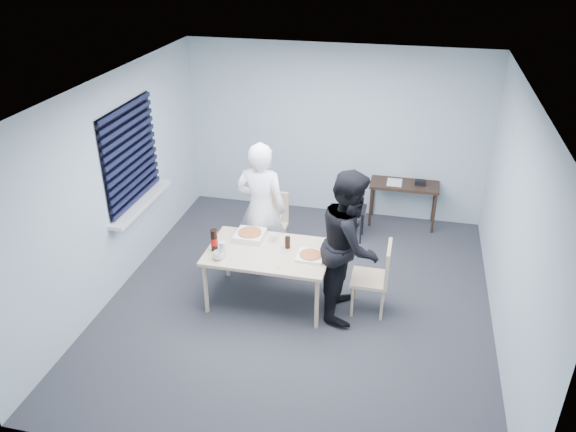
% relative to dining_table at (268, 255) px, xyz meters
% --- Properties ---
extents(room, '(5.00, 5.00, 5.00)m').
position_rel_dining_table_xyz_m(room, '(-1.84, 0.47, 0.81)').
color(room, '#2F3034').
rests_on(room, ground).
extents(dining_table, '(1.43, 0.90, 0.69)m').
position_rel_dining_table_xyz_m(dining_table, '(0.00, 0.00, 0.00)').
color(dining_table, beige).
rests_on(dining_table, ground).
extents(chair_far, '(0.42, 0.42, 0.89)m').
position_rel_dining_table_xyz_m(chair_far, '(-0.24, 1.07, -0.12)').
color(chair_far, beige).
rests_on(chair_far, ground).
extents(chair_right, '(0.42, 0.42, 0.89)m').
position_rel_dining_table_xyz_m(chair_right, '(1.27, 0.08, -0.12)').
color(chair_right, beige).
rests_on(chair_right, ground).
extents(person_white, '(0.65, 0.42, 1.77)m').
position_rel_dining_table_xyz_m(person_white, '(-0.26, 0.65, 0.25)').
color(person_white, white).
rests_on(person_white, ground).
extents(person_black, '(0.47, 0.86, 1.77)m').
position_rel_dining_table_xyz_m(person_black, '(0.94, 0.04, 0.25)').
color(person_black, black).
rests_on(person_black, ground).
extents(side_table, '(1.00, 0.44, 0.67)m').
position_rel_dining_table_xyz_m(side_table, '(1.46, 2.35, -0.04)').
color(side_table, '#361F16').
rests_on(side_table, ground).
extents(stool, '(0.35, 0.35, 0.49)m').
position_rel_dining_table_xyz_m(stool, '(0.79, 1.73, -0.26)').
color(stool, black).
rests_on(stool, ground).
extents(backpack, '(0.27, 0.20, 0.38)m').
position_rel_dining_table_xyz_m(backpack, '(0.79, 1.72, 0.04)').
color(backpack, '#575D63').
rests_on(backpack, stool).
extents(pizza_box_a, '(0.34, 0.34, 0.08)m').
position_rel_dining_table_xyz_m(pizza_box_a, '(-0.29, 0.24, 0.10)').
color(pizza_box_a, white).
rests_on(pizza_box_a, dining_table).
extents(pizza_box_b, '(0.30, 0.30, 0.04)m').
position_rel_dining_table_xyz_m(pizza_box_b, '(0.51, -0.03, 0.08)').
color(pizza_box_b, white).
rests_on(pizza_box_b, dining_table).
extents(mug_a, '(0.17, 0.17, 0.10)m').
position_rel_dining_table_xyz_m(mug_a, '(-0.50, -0.30, 0.11)').
color(mug_a, white).
rests_on(mug_a, dining_table).
extents(mug_b, '(0.10, 0.10, 0.09)m').
position_rel_dining_table_xyz_m(mug_b, '(0.00, 0.24, 0.11)').
color(mug_b, white).
rests_on(mug_b, dining_table).
extents(cola_glass, '(0.08, 0.08, 0.14)m').
position_rel_dining_table_xyz_m(cola_glass, '(0.20, 0.12, 0.13)').
color(cola_glass, black).
rests_on(cola_glass, dining_table).
extents(soda_bottle, '(0.08, 0.08, 0.27)m').
position_rel_dining_table_xyz_m(soda_bottle, '(-0.61, -0.12, 0.19)').
color(soda_bottle, black).
rests_on(soda_bottle, dining_table).
extents(plastic_cups, '(0.08, 0.08, 0.18)m').
position_rel_dining_table_xyz_m(plastic_cups, '(-0.48, -0.23, 0.15)').
color(plastic_cups, silver).
rests_on(plastic_cups, dining_table).
extents(rubber_band, '(0.07, 0.07, 0.00)m').
position_rel_dining_table_xyz_m(rubber_band, '(0.20, -0.33, 0.06)').
color(rubber_band, red).
rests_on(rubber_band, dining_table).
extents(papers, '(0.26, 0.32, 0.00)m').
position_rel_dining_table_xyz_m(papers, '(1.31, 2.34, 0.04)').
color(papers, white).
rests_on(papers, side_table).
extents(black_box, '(0.16, 0.12, 0.06)m').
position_rel_dining_table_xyz_m(black_box, '(1.68, 2.36, 0.07)').
color(black_box, black).
rests_on(black_box, side_table).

